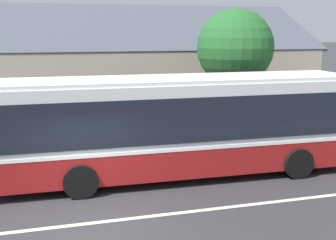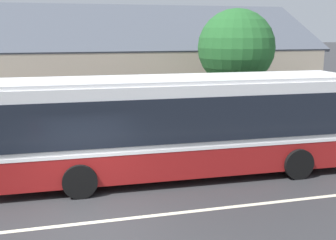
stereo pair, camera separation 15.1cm
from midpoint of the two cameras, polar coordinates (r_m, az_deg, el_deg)
name	(u,v)px [view 2 (the right image)]	position (r m, az deg, el deg)	size (l,w,h in m)	color
ground_plane	(90,223)	(10.99, -10.14, -13.55)	(300.00, 300.00, 0.00)	#2D2D30
sidewalk_far	(78,154)	(16.59, -11.86, -4.49)	(60.00, 3.00, 0.15)	gray
lane_divider_stripe	(90,223)	(10.99, -10.14, -13.53)	(60.00, 0.16, 0.01)	beige
community_building	(94,79)	(24.70, -9.80, 5.52)	(23.49, 10.48, 7.20)	tan
transit_bus	(179,124)	(13.69, 1.86, -0.49)	(11.97, 2.94, 3.26)	maroon
bench_down_street	(57,143)	(16.37, -14.52, -3.05)	(1.65, 0.51, 0.94)	#4C4C4C
street_tree_primary	(236,48)	(18.13, 9.45, 9.54)	(3.23, 3.23, 5.64)	#4C3828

